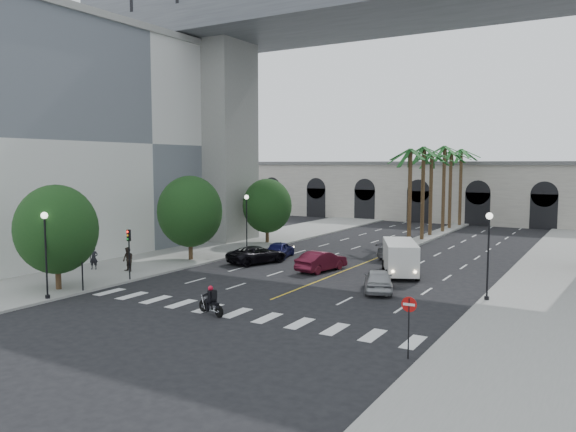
% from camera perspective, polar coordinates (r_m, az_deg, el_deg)
% --- Properties ---
extents(ground, '(140.00, 140.00, 0.00)m').
position_cam_1_polar(ground, '(32.68, -3.69, -9.21)').
color(ground, black).
rests_on(ground, ground).
extents(sidewalk_left, '(8.00, 100.00, 0.15)m').
position_cam_1_polar(sidewalk_left, '(53.25, -8.01, -3.48)').
color(sidewalk_left, gray).
rests_on(sidewalk_left, ground).
extents(sidewalk_right, '(8.00, 100.00, 0.15)m').
position_cam_1_polar(sidewalk_right, '(42.05, 26.21, -6.36)').
color(sidewalk_right, gray).
rests_on(sidewalk_right, ground).
extents(median, '(2.00, 24.00, 0.20)m').
position_cam_1_polar(median, '(67.07, 14.85, -1.76)').
color(median, gray).
rests_on(median, ground).
extents(building_left, '(16.50, 32.50, 20.60)m').
position_cam_1_polar(building_left, '(58.87, -19.26, 7.11)').
color(building_left, silver).
rests_on(building_left, ground).
extents(pier_building, '(71.00, 10.50, 8.50)m').
position_cam_1_polar(pier_building, '(83.18, 18.09, 2.38)').
color(pier_building, beige).
rests_on(pier_building, ground).
extents(bridge, '(75.00, 13.00, 26.00)m').
position_cam_1_polar(bridge, '(51.30, 14.17, 16.78)').
color(bridge, gray).
rests_on(bridge, ground).
extents(palm_a, '(3.20, 3.20, 10.30)m').
position_cam_1_polar(palm_a, '(57.01, 12.34, 6.13)').
color(palm_a, '#47331E').
rests_on(palm_a, ground).
extents(palm_b, '(3.20, 3.20, 10.60)m').
position_cam_1_polar(palm_b, '(60.80, 13.62, 6.30)').
color(palm_b, '#47331E').
rests_on(palm_b, ground).
extents(palm_c, '(3.20, 3.20, 10.10)m').
position_cam_1_polar(palm_c, '(64.71, 14.39, 5.82)').
color(palm_c, '#47331E').
rests_on(palm_c, ground).
extents(palm_d, '(3.20, 3.20, 10.90)m').
position_cam_1_polar(palm_d, '(68.48, 15.62, 6.37)').
color(palm_d, '#47331E').
rests_on(palm_d, ground).
extents(palm_e, '(3.20, 3.20, 10.40)m').
position_cam_1_polar(palm_e, '(72.41, 16.24, 5.92)').
color(palm_e, '#47331E').
rests_on(palm_e, ground).
extents(palm_f, '(3.20, 3.20, 10.70)m').
position_cam_1_polar(palm_f, '(76.23, 17.21, 6.07)').
color(palm_f, '#47331E').
rests_on(palm_f, ground).
extents(street_tree_near, '(5.20, 5.20, 6.89)m').
position_cam_1_polar(street_tree_near, '(38.75, -22.46, -1.26)').
color(street_tree_near, '#382616').
rests_on(street_tree_near, ground).
extents(street_tree_mid, '(5.44, 5.44, 7.21)m').
position_cam_1_polar(street_tree_mid, '(47.66, -9.92, 0.46)').
color(street_tree_mid, '#382616').
rests_on(street_tree_mid, ground).
extents(street_tree_far, '(5.04, 5.04, 6.68)m').
position_cam_1_polar(street_tree_far, '(57.32, -2.13, 1.04)').
color(street_tree_far, '#382616').
rests_on(street_tree_far, ground).
extents(lamp_post_left_near, '(0.40, 0.40, 5.35)m').
position_cam_1_polar(lamp_post_left_near, '(36.39, -23.40, -2.97)').
color(lamp_post_left_near, black).
rests_on(lamp_post_left_near, ground).
extents(lamp_post_left_far, '(0.40, 0.40, 5.35)m').
position_cam_1_polar(lamp_post_left_far, '(51.52, -4.22, -0.21)').
color(lamp_post_left_far, black).
rests_on(lamp_post_left_far, ground).
extents(lamp_post_right, '(0.40, 0.40, 5.35)m').
position_cam_1_polar(lamp_post_right, '(35.11, 19.68, -3.13)').
color(lamp_post_right, black).
rests_on(lamp_post_right, ground).
extents(traffic_signal_near, '(0.25, 0.18, 3.65)m').
position_cam_1_polar(traffic_signal_near, '(37.92, -20.22, -3.63)').
color(traffic_signal_near, black).
rests_on(traffic_signal_near, ground).
extents(traffic_signal_far, '(0.25, 0.18, 3.65)m').
position_cam_1_polar(traffic_signal_far, '(40.54, -15.85, -2.93)').
color(traffic_signal_far, black).
rests_on(traffic_signal_far, ground).
extents(motorcycle_rider, '(2.14, 0.87, 1.60)m').
position_cam_1_polar(motorcycle_rider, '(31.11, -7.77, -8.63)').
color(motorcycle_rider, black).
rests_on(motorcycle_rider, ground).
extents(car_a, '(3.34, 4.74, 1.50)m').
position_cam_1_polar(car_a, '(36.71, 9.16, -6.45)').
color(car_a, '#A3A4A7').
rests_on(car_a, ground).
extents(car_b, '(2.43, 4.89, 1.54)m').
position_cam_1_polar(car_b, '(43.14, 3.42, -4.59)').
color(car_b, '#501020').
rests_on(car_b, ground).
extents(car_c, '(4.04, 5.66, 1.43)m').
position_cam_1_polar(car_c, '(46.50, -3.14, -3.93)').
color(car_c, black).
rests_on(car_c, ground).
extents(car_d, '(2.61, 5.27, 1.47)m').
position_cam_1_polar(car_d, '(49.98, 11.10, -3.35)').
color(car_d, slate).
rests_on(car_d, ground).
extents(car_e, '(2.67, 4.53, 1.45)m').
position_cam_1_polar(car_e, '(49.09, -0.83, -3.42)').
color(car_e, '#0D0E3E').
rests_on(car_e, ground).
extents(cargo_van, '(4.37, 6.18, 2.47)m').
position_cam_1_polar(cargo_van, '(42.23, 11.33, -4.06)').
color(cargo_van, silver).
rests_on(cargo_van, ground).
extents(pedestrian_a, '(0.76, 0.68, 1.73)m').
position_cam_1_polar(pedestrian_a, '(45.41, -19.13, -4.06)').
color(pedestrian_a, black).
rests_on(pedestrian_a, sidewalk_left).
extents(pedestrian_b, '(0.98, 0.82, 1.82)m').
position_cam_1_polar(pedestrian_b, '(43.71, -15.95, -4.27)').
color(pedestrian_b, black).
rests_on(pedestrian_b, sidewalk_left).
extents(do_not_enter_sign, '(0.65, 0.07, 2.67)m').
position_cam_1_polar(do_not_enter_sign, '(24.38, 12.18, -9.70)').
color(do_not_enter_sign, black).
rests_on(do_not_enter_sign, ground).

